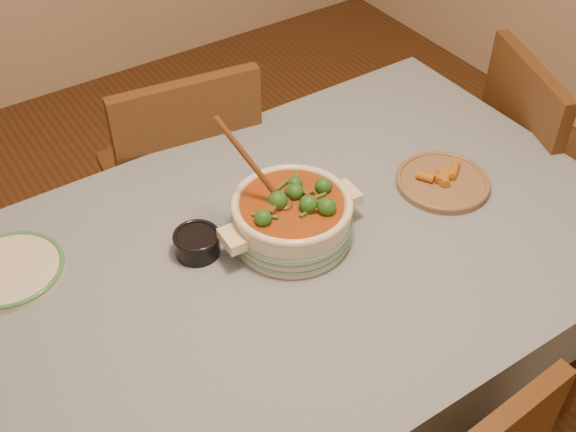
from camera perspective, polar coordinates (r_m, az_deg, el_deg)
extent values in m
plane|color=#462814|center=(2.36, 0.59, -15.62)|extent=(4.50, 4.50, 0.00)
cube|color=brown|center=(1.79, 0.75, -3.10)|extent=(1.60, 1.00, 0.05)
cube|color=#7F8EA5|center=(1.77, 0.76, -2.46)|extent=(1.68, 1.08, 0.01)
cylinder|color=brown|center=(2.63, 8.56, 2.97)|extent=(0.07, 0.07, 0.70)
cylinder|color=beige|center=(1.75, 0.30, -0.39)|extent=(0.30, 0.30, 0.11)
torus|color=beige|center=(1.71, 0.31, 0.99)|extent=(0.29, 0.29, 0.02)
cube|color=beige|center=(1.80, 4.69, 1.77)|extent=(0.05, 0.08, 0.03)
cube|color=beige|center=(1.68, -4.40, -1.86)|extent=(0.05, 0.08, 0.03)
cylinder|color=#943F15|center=(1.72, 0.31, 0.81)|extent=(0.25, 0.25, 0.02)
cylinder|color=silver|center=(1.81, -21.10, -4.07)|extent=(0.33, 0.33, 0.02)
torus|color=#3D8653|center=(1.81, -21.15, -3.90)|extent=(0.25, 0.25, 0.01)
cylinder|color=black|center=(1.74, -7.19, -2.21)|extent=(0.14, 0.14, 0.05)
torus|color=black|center=(1.73, -7.27, -1.55)|extent=(0.11, 0.11, 0.01)
cylinder|color=black|center=(1.73, -7.24, -1.82)|extent=(0.09, 0.09, 0.01)
cylinder|color=#8B674D|center=(1.98, 12.10, 2.58)|extent=(0.26, 0.26, 0.02)
torus|color=#8B674D|center=(1.97, 12.14, 2.78)|extent=(0.25, 0.25, 0.01)
cube|color=#55371A|center=(2.45, -8.73, 3.16)|extent=(0.50, 0.50, 0.04)
cube|color=#55371A|center=(2.15, -7.66, 5.05)|extent=(0.44, 0.11, 0.47)
cylinder|color=#55371A|center=(2.78, -5.82, 2.65)|extent=(0.04, 0.04, 0.47)
cylinder|color=#55371A|center=(2.71, -13.27, 0.42)|extent=(0.04, 0.04, 0.47)
cylinder|color=#55371A|center=(2.51, -2.73, -2.29)|extent=(0.04, 0.04, 0.47)
cylinder|color=#55371A|center=(2.44, -10.93, -4.91)|extent=(0.04, 0.04, 0.47)
cube|color=#55371A|center=(2.59, 20.46, 2.77)|extent=(0.56, 0.56, 0.04)
cube|color=#55371A|center=(2.36, 17.71, 6.49)|extent=(0.19, 0.42, 0.46)
cylinder|color=#55371A|center=(2.93, 20.83, 1.99)|extent=(0.04, 0.04, 0.46)
cylinder|color=#55371A|center=(2.54, 17.60, -4.39)|extent=(0.04, 0.04, 0.46)
cylinder|color=#55371A|center=(2.77, 14.30, 0.97)|extent=(0.04, 0.04, 0.46)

